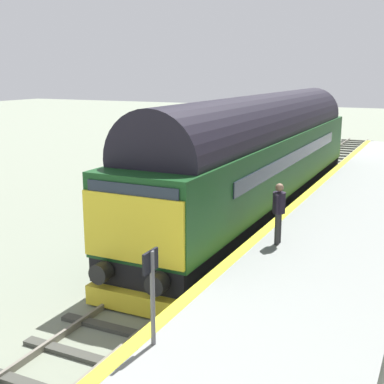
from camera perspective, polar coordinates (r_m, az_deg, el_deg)
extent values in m
plane|color=gray|center=(16.17, 2.04, -6.77)|extent=(140.00, 140.00, 0.00)
cube|color=slate|center=(16.43, -0.27, -6.16)|extent=(0.07, 60.00, 0.15)
cube|color=slate|center=(15.88, 4.42, -6.89)|extent=(0.07, 60.00, 0.15)
cube|color=#42433C|center=(10.98, -12.67, -17.01)|extent=(2.50, 0.26, 0.09)
cube|color=#42433C|center=(11.82, -8.96, -14.55)|extent=(2.50, 0.26, 0.09)
cube|color=#42433C|center=(12.71, -5.82, -12.37)|extent=(2.50, 0.26, 0.09)
cube|color=#42433C|center=(13.65, -3.14, -10.46)|extent=(2.50, 0.26, 0.09)
cube|color=#42433C|center=(14.63, -0.85, -8.77)|extent=(2.50, 0.26, 0.09)
cube|color=#42433C|center=(15.64, 1.14, -7.30)|extent=(2.50, 0.26, 0.09)
cube|color=#42433C|center=(16.67, 2.87, -5.99)|extent=(2.50, 0.26, 0.09)
cube|color=#42433C|center=(17.73, 4.40, -4.84)|extent=(2.50, 0.26, 0.09)
cube|color=#42433C|center=(18.80, 5.74, -3.81)|extent=(2.50, 0.26, 0.09)
cube|color=#42433C|center=(19.89, 6.94, -2.89)|extent=(2.50, 0.26, 0.09)
cube|color=#42433C|center=(20.99, 8.01, -2.07)|extent=(2.50, 0.26, 0.09)
cube|color=#42433C|center=(22.10, 8.97, -1.33)|extent=(2.50, 0.26, 0.09)
cube|color=#42433C|center=(23.21, 9.84, -0.66)|extent=(2.50, 0.26, 0.09)
cube|color=#42433C|center=(24.34, 10.63, -0.05)|extent=(2.50, 0.26, 0.09)
cube|color=#42433C|center=(25.47, 11.35, 0.50)|extent=(2.50, 0.26, 0.09)
cube|color=#42433C|center=(26.61, 12.00, 1.01)|extent=(2.50, 0.26, 0.09)
cube|color=#42433C|center=(27.76, 12.61, 1.48)|extent=(2.50, 0.26, 0.09)
cube|color=#42433C|center=(28.91, 13.16, 1.90)|extent=(2.50, 0.26, 0.09)
cube|color=#42433C|center=(30.06, 13.68, 2.30)|extent=(2.50, 0.26, 0.09)
cube|color=#42433C|center=(31.22, 14.15, 2.66)|extent=(2.50, 0.26, 0.09)
cube|color=#42433C|center=(32.38, 14.59, 3.00)|extent=(2.50, 0.26, 0.09)
cube|color=#42433C|center=(33.54, 15.00, 3.32)|extent=(2.50, 0.26, 0.09)
cube|color=#42433C|center=(34.70, 15.39, 3.61)|extent=(2.50, 0.26, 0.09)
cube|color=#42433C|center=(35.87, 15.75, 3.89)|extent=(2.50, 0.26, 0.09)
cube|color=#42433C|center=(37.04, 16.09, 4.15)|extent=(2.50, 0.26, 0.09)
cube|color=#42433C|center=(38.21, 16.40, 4.39)|extent=(2.50, 0.26, 0.09)
cube|color=#42433C|center=(39.38, 16.70, 4.62)|extent=(2.50, 0.26, 0.09)
cube|color=#42433C|center=(40.56, 16.98, 4.83)|extent=(2.50, 0.26, 0.09)
cube|color=#42433C|center=(41.73, 17.25, 5.03)|extent=(2.50, 0.26, 0.09)
cube|color=#42433C|center=(42.91, 17.50, 5.22)|extent=(2.50, 0.26, 0.09)
cube|color=#42433C|center=(44.09, 17.73, 5.40)|extent=(2.50, 0.26, 0.09)
cube|color=gray|center=(15.01, 14.82, -6.80)|extent=(4.00, 44.00, 1.00)
cube|color=yellow|center=(15.27, 8.10, -4.14)|extent=(0.30, 44.00, 0.01)
cube|color=black|center=(20.17, 7.48, -0.41)|extent=(2.56, 18.20, 0.60)
cube|color=#15461D|center=(19.90, 7.59, 3.38)|extent=(2.70, 18.20, 2.10)
cylinder|color=black|center=(19.73, 7.70, 6.90)|extent=(2.56, 16.75, 2.57)
cube|color=yellow|center=(11.82, -6.60, -4.10)|extent=(2.65, 0.08, 1.58)
cube|color=#232D3D|center=(11.64, -6.64, -0.65)|extent=(2.38, 0.04, 0.64)
cube|color=#232D3D|center=(19.47, 11.46, 3.91)|extent=(0.04, 12.74, 0.44)
cylinder|color=black|center=(12.42, -9.95, -8.73)|extent=(0.48, 0.35, 0.48)
cylinder|color=black|center=(11.66, -3.85, -10.04)|extent=(0.48, 0.35, 0.48)
cube|color=yellow|center=(12.39, -6.54, -11.86)|extent=(2.43, 0.36, 0.47)
cylinder|color=black|center=(13.67, -2.66, -8.26)|extent=(1.64, 1.04, 1.04)
cylinder|color=black|center=(14.58, -0.59, -6.85)|extent=(1.64, 1.04, 1.04)
cylinder|color=black|center=(15.52, 1.22, -5.60)|extent=(1.64, 1.04, 1.04)
cylinder|color=black|center=(25.18, 11.27, 1.46)|extent=(1.64, 1.04, 1.04)
cylinder|color=black|center=(26.22, 11.89, 1.90)|extent=(1.64, 1.04, 1.04)
cylinder|color=black|center=(27.27, 12.45, 2.30)|extent=(1.64, 1.04, 1.04)
cylinder|color=gray|center=(28.06, 9.30, 6.10)|extent=(0.14, 0.14, 4.30)
cube|color=black|center=(27.85, 9.39, 9.47)|extent=(0.44, 0.10, 0.99)
cylinder|color=#0A3E13|center=(27.78, 9.38, 10.07)|extent=(0.20, 0.06, 0.20)
cylinder|color=white|center=(27.79, 9.36, 9.49)|extent=(0.20, 0.06, 0.20)
cylinder|color=#53470A|center=(27.81, 9.34, 8.92)|extent=(0.20, 0.06, 0.20)
cylinder|color=slate|center=(8.79, -4.35, -11.58)|extent=(0.08, 0.08, 1.65)
cube|color=black|center=(8.55, -4.60, -7.61)|extent=(0.05, 0.44, 0.36)
cube|color=white|center=(8.57, -4.76, -7.58)|extent=(0.01, 0.20, 0.24)
cylinder|color=#313132|center=(13.92, 9.34, -4.06)|extent=(0.13, 0.13, 0.84)
cylinder|color=#313132|center=(14.11, 9.54, -3.84)|extent=(0.13, 0.13, 0.84)
cylinder|color=#211C2B|center=(13.83, 9.55, -1.17)|extent=(0.35, 0.35, 0.56)
sphere|color=#906C54|center=(13.73, 9.61, 0.49)|extent=(0.22, 0.22, 0.22)
cylinder|color=#211C2B|center=(13.63, 9.33, -1.37)|extent=(0.09, 0.09, 0.52)
cylinder|color=#211C2B|center=(14.02, 9.76, -0.98)|extent=(0.09, 0.09, 0.52)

